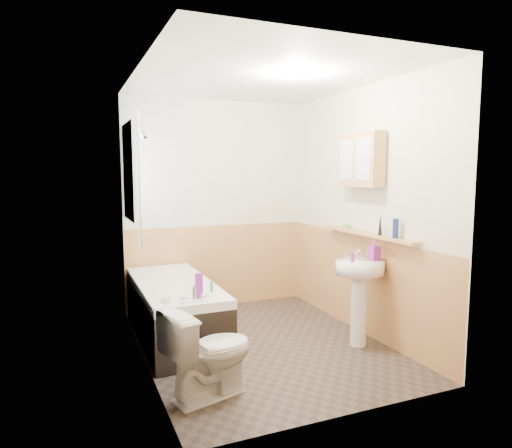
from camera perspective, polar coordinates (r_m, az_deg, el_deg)
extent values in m
plane|color=#302722|center=(4.54, 0.76, -14.80)|extent=(2.80, 2.80, 0.00)
plane|color=white|center=(4.31, 0.81, 17.92)|extent=(2.80, 2.80, 0.00)
cube|color=beige|center=(5.56, -5.03, 2.40)|extent=(2.20, 0.02, 2.50)
cube|color=beige|center=(3.01, 11.55, -1.24)|extent=(2.20, 0.02, 2.50)
cube|color=beige|center=(3.94, -14.20, 0.50)|extent=(0.02, 2.80, 2.50)
cube|color=beige|center=(4.79, 13.05, 1.59)|extent=(0.02, 2.80, 2.50)
cube|color=tan|center=(4.90, 12.61, -7.19)|extent=(0.01, 2.80, 1.00)
cube|color=tan|center=(3.22, 11.01, -14.55)|extent=(2.20, 0.01, 1.00)
cube|color=tan|center=(5.64, -4.89, -5.24)|extent=(2.20, 0.01, 1.00)
cube|color=white|center=(3.94, -13.89, 0.51)|extent=(0.01, 2.80, 2.50)
cube|color=white|center=(5.35, -12.49, 7.46)|extent=(0.75, 0.01, 1.50)
cube|color=white|center=(4.86, -15.50, 6.31)|extent=(0.03, 0.79, 0.99)
cube|color=white|center=(4.86, -15.36, 6.31)|extent=(0.01, 0.70, 0.90)
cube|color=white|center=(4.86, -15.35, 6.31)|extent=(0.01, 0.04, 0.90)
cube|color=black|center=(4.70, -10.14, -10.96)|extent=(0.70, 1.71, 0.49)
cube|color=white|center=(4.62, -10.21, -7.59)|extent=(0.70, 1.71, 0.08)
cube|color=white|center=(4.63, -10.20, -7.71)|extent=(0.56, 1.57, 0.04)
cylinder|color=silver|center=(3.89, -7.79, -8.60)|extent=(0.04, 0.04, 0.14)
sphere|color=silver|center=(3.87, -9.08, -9.14)|extent=(0.06, 0.06, 0.06)
sphere|color=silver|center=(3.92, -6.49, -8.92)|extent=(0.06, 0.06, 0.06)
cylinder|color=silver|center=(4.36, -14.41, 5.11)|extent=(0.02, 0.02, 1.29)
cylinder|color=silver|center=(4.41, -14.19, -2.55)|extent=(0.05, 0.05, 0.02)
cylinder|color=silver|center=(4.39, -14.63, 12.82)|extent=(0.05, 0.05, 0.02)
cylinder|color=silver|center=(4.38, -13.91, 10.74)|extent=(0.07, 0.09, 0.09)
imported|color=white|center=(3.48, -5.82, -15.70)|extent=(0.76, 0.55, 0.67)
cylinder|color=white|center=(4.51, 12.73, -10.61)|extent=(0.16, 0.16, 0.66)
ellipsoid|color=white|center=(4.41, 12.87, -5.32)|extent=(0.48, 0.39, 0.13)
cylinder|color=silver|center=(4.41, 11.23, -3.93)|extent=(0.03, 0.03, 0.08)
cylinder|color=silver|center=(4.51, 13.18, -3.73)|extent=(0.03, 0.03, 0.08)
cylinder|color=silver|center=(4.44, 12.36, -3.52)|extent=(0.02, 0.11, 0.09)
cube|color=tan|center=(4.62, 13.71, -1.23)|extent=(0.10, 1.38, 0.03)
cube|color=tan|center=(4.64, 12.98, 7.85)|extent=(0.14, 0.59, 0.53)
cube|color=silver|center=(4.48, 13.28, 7.89)|extent=(0.01, 0.23, 0.40)
cube|color=silver|center=(4.72, 11.23, 7.87)|extent=(0.01, 0.23, 0.40)
cylinder|color=navy|center=(4.28, 17.04, -0.53)|extent=(0.06, 0.06, 0.18)
cone|color=black|center=(4.44, 15.27, -0.04)|extent=(0.05, 0.05, 0.20)
cylinder|color=#59C647|center=(4.91, 11.16, -0.25)|extent=(0.09, 0.09, 0.05)
imported|color=purple|center=(4.44, 14.54, -3.84)|extent=(0.10, 0.20, 0.09)
cylinder|color=purple|center=(4.29, 11.99, -4.10)|extent=(0.03, 0.03, 0.09)
cube|color=purple|center=(3.98, -7.16, -7.67)|extent=(0.06, 0.04, 0.22)
cylinder|color=silver|center=(3.92, -11.17, -9.19)|extent=(0.09, 0.09, 0.05)
cylinder|color=#388447|center=(4.19, -5.58, -7.81)|extent=(0.04, 0.04, 0.09)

